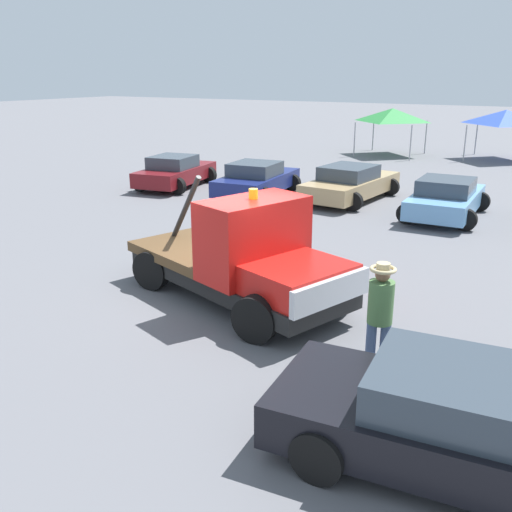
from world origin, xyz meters
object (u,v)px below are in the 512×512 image
Objects in this scene: tow_truck at (246,260)px; parked_car_navy at (257,180)px; foreground_car at (477,427)px; parked_car_maroon at (175,172)px; canopy_tent_blue at (506,117)px; parked_car_tan at (351,183)px; parked_car_skyblue at (446,199)px; person_near_truck at (380,309)px; canopy_tent_green at (392,115)px.

tow_truck is 10.99m from parked_car_navy.
parked_car_maroon is (-14.31, 12.71, -0.00)m from foreground_car.
parked_car_tan is at bearing -103.81° from canopy_tent_blue.
parked_car_tan is 1.15× the size of parked_car_skyblue.
tow_truck reaches higher than parked_car_tan.
tow_truck is at bearing -144.88° from parked_car_maroon.
parked_car_skyblue is 15.11m from canopy_tent_blue.
person_near_truck is 26.19m from canopy_tent_green.
parked_car_maroon is at bearing -125.36° from canopy_tent_blue.
parked_car_tan and parked_car_skyblue have the same top height.
tow_truck reaches higher than person_near_truck.
person_near_truck is at bearing 130.00° from foreground_car.
tow_truck is 6.06m from foreground_car.
canopy_tent_green is at bearing -9.13° from parked_car_navy.
parked_car_navy and parked_car_tan have the same top height.
parked_car_tan is (3.47, 1.08, 0.00)m from parked_car_navy.
parked_car_navy is 0.89× the size of parked_car_tan.
parked_car_navy is at bearing 137.55° from tow_truck.
foreground_car is at bearing -70.64° from canopy_tent_green.
person_near_truck is at bearing -4.20° from tow_truck.
foreground_car is at bearing -82.89° from canopy_tent_blue.
parked_car_tan is (-6.94, 13.92, -0.00)m from foreground_car.
person_near_truck is 0.43× the size of parked_car_skyblue.
person_near_truck reaches higher than parked_car_skyblue.
person_near_truck is 0.42× the size of parked_car_navy.
parked_car_maroon is at bearing 104.80° from parked_car_tan.
foreground_car is at bearing -148.06° from parked_car_tan.
canopy_tent_blue reaches higher than parked_car_tan.
foreground_car is 28.22m from canopy_tent_blue.
parked_car_navy is at bearing -94.00° from canopy_tent_green.
foreground_car is 13.33m from parked_car_skyblue.
parked_car_skyblue is at bearing -99.32° from parked_car_tan.
person_near_truck is at bearing -151.62° from parked_car_tan.
tow_truck is at bearing 167.35° from parked_car_skyblue.
parked_car_skyblue is at bearing -65.87° from canopy_tent_green.
tow_truck reaches higher than parked_car_skyblue.
person_near_truck is 13.16m from parked_car_tan.
parked_car_maroon is 1.30× the size of canopy_tent_blue.
parked_car_maroon is at bearing -146.11° from person_near_truck.
foreground_car is (5.13, -3.21, -0.31)m from tow_truck.
canopy_tent_green is at bearing 22.63° from parked_car_skyblue.
parked_car_skyblue is (7.20, 0.10, -0.00)m from parked_car_navy.
parked_car_maroon is at bearing 133.29° from foreground_car.
person_near_truck reaches higher than parked_car_navy.
parked_car_skyblue is (11.10, 0.23, 0.00)m from parked_car_maroon.
foreground_car is at bearing -146.10° from parked_car_navy.
canopy_tent_blue reaches higher than parked_car_maroon.
canopy_tent_green reaches higher than parked_car_maroon.
parked_car_skyblue is 1.31× the size of canopy_tent_green.
canopy_tent_blue is (6.92, 15.11, 1.68)m from parked_car_navy.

